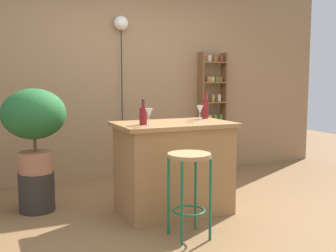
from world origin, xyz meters
The scene contains 12 objects.
ground centered at (0.00, 0.00, 0.00)m, with size 12.00×12.00×0.00m, color brown.
back_wall centered at (0.00, 1.95, 1.40)m, with size 6.40×0.10×2.80m, color #997551.
kitchen_counter centered at (0.00, 0.30, 0.46)m, with size 1.16×0.72×0.92m.
bar_stool centered at (-0.16, -0.37, 0.55)m, with size 0.37×0.37×0.73m.
spice_shelf centered at (1.31, 1.80, 0.89)m, with size 0.40×0.16×1.72m.
plant_stool centered at (-1.27, 0.89, 0.20)m, with size 0.36×0.36×0.40m, color #2D2823.
potted_plant centered at (-1.27, 0.89, 0.95)m, with size 0.64×0.58×0.86m.
bottle_olive_oil centered at (-0.35, 0.24, 1.01)m, with size 0.07×0.07×0.24m.
bottle_spirits_clear centered at (0.48, 0.52, 1.04)m, with size 0.07×0.07×0.31m.
wine_glass_left centered at (0.30, 0.30, 1.04)m, with size 0.07×0.07×0.16m.
wine_glass_center centered at (-0.34, 0.11, 1.04)m, with size 0.07×0.07×0.16m.
pendant_globe_light centered at (-0.04, 1.84, 2.02)m, with size 0.19×0.19×2.16m.
Camera 1 is at (-1.72, -3.43, 1.37)m, focal length 44.26 mm.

